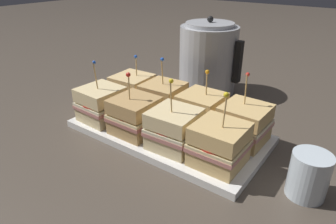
{
  "coord_description": "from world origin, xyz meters",
  "views": [
    {
      "loc": [
        0.4,
        -0.54,
        0.4
      ],
      "look_at": [
        0.0,
        0.0,
        0.07
      ],
      "focal_mm": 32.0,
      "sensor_mm": 36.0,
      "label": 1
    }
  ],
  "objects_px": {
    "sandwich_back_center_left": "(163,99)",
    "sandwich_front_center_right": "(174,129)",
    "sandwich_front_far_left": "(101,104)",
    "serving_platter": "(168,131)",
    "sandwich_back_far_right": "(244,124)",
    "sandwich_back_far_left": "(133,90)",
    "drinking_glass": "(309,175)",
    "kettle_steel": "(208,59)",
    "sandwich_front_far_right": "(219,144)",
    "sandwich_front_center_left": "(135,115)",
    "sandwich_back_center_right": "(201,111)"
  },
  "relations": [
    {
      "from": "sandwich_back_far_left",
      "to": "sandwich_back_center_right",
      "type": "bearing_deg",
      "value": -0.15
    },
    {
      "from": "serving_platter",
      "to": "sandwich_back_center_left",
      "type": "relative_size",
      "value": 3.01
    },
    {
      "from": "sandwich_back_center_left",
      "to": "sandwich_back_center_right",
      "type": "relative_size",
      "value": 1.06
    },
    {
      "from": "sandwich_front_center_left",
      "to": "kettle_steel",
      "type": "xyz_separation_m",
      "value": [
        -0.01,
        0.39,
        0.05
      ]
    },
    {
      "from": "sandwich_front_center_right",
      "to": "serving_platter",
      "type": "bearing_deg",
      "value": 135.75
    },
    {
      "from": "sandwich_front_far_right",
      "to": "sandwich_back_center_left",
      "type": "xyz_separation_m",
      "value": [
        -0.23,
        0.12,
        -0.0
      ]
    },
    {
      "from": "sandwich_front_center_right",
      "to": "sandwich_back_center_right",
      "type": "height_order",
      "value": "sandwich_front_center_right"
    },
    {
      "from": "sandwich_back_far_right",
      "to": "drinking_glass",
      "type": "bearing_deg",
      "value": -27.55
    },
    {
      "from": "serving_platter",
      "to": "sandwich_front_far_left",
      "type": "relative_size",
      "value": 2.97
    },
    {
      "from": "sandwich_front_center_right",
      "to": "kettle_steel",
      "type": "bearing_deg",
      "value": 108.76
    },
    {
      "from": "drinking_glass",
      "to": "sandwich_front_far_right",
      "type": "bearing_deg",
      "value": -170.66
    },
    {
      "from": "sandwich_front_center_left",
      "to": "sandwich_back_far_left",
      "type": "xyz_separation_m",
      "value": [
        -0.12,
        0.12,
        -0.0
      ]
    },
    {
      "from": "sandwich_front_far_right",
      "to": "sandwich_back_far_right",
      "type": "height_order",
      "value": "sandwich_back_far_right"
    },
    {
      "from": "sandwich_front_center_right",
      "to": "sandwich_front_far_right",
      "type": "height_order",
      "value": "sandwich_front_center_right"
    },
    {
      "from": "serving_platter",
      "to": "kettle_steel",
      "type": "xyz_separation_m",
      "value": [
        -0.07,
        0.33,
        0.11
      ]
    },
    {
      "from": "sandwich_front_center_left",
      "to": "kettle_steel",
      "type": "distance_m",
      "value": 0.39
    },
    {
      "from": "sandwich_back_far_left",
      "to": "sandwich_back_far_right",
      "type": "xyz_separation_m",
      "value": [
        0.35,
        -0.0,
        0.0
      ]
    },
    {
      "from": "serving_platter",
      "to": "sandwich_front_center_right",
      "type": "distance_m",
      "value": 0.1
    },
    {
      "from": "sandwich_front_center_left",
      "to": "sandwich_front_center_right",
      "type": "distance_m",
      "value": 0.12
    },
    {
      "from": "serving_platter",
      "to": "sandwich_front_far_left",
      "type": "bearing_deg",
      "value": -160.74
    },
    {
      "from": "sandwich_back_center_left",
      "to": "kettle_steel",
      "type": "distance_m",
      "value": 0.27
    },
    {
      "from": "sandwich_back_center_left",
      "to": "sandwich_front_far_left",
      "type": "bearing_deg",
      "value": -133.71
    },
    {
      "from": "sandwich_front_far_left",
      "to": "drinking_glass",
      "type": "distance_m",
      "value": 0.52
    },
    {
      "from": "sandwich_front_far_left",
      "to": "drinking_glass",
      "type": "xyz_separation_m",
      "value": [
        0.52,
        0.03,
        -0.02
      ]
    },
    {
      "from": "drinking_glass",
      "to": "sandwich_back_far_left",
      "type": "bearing_deg",
      "value": 170.37
    },
    {
      "from": "sandwich_front_center_left",
      "to": "drinking_glass",
      "type": "distance_m",
      "value": 0.4
    },
    {
      "from": "sandwich_front_center_right",
      "to": "sandwich_back_far_right",
      "type": "bearing_deg",
      "value": 44.81
    },
    {
      "from": "sandwich_front_far_right",
      "to": "sandwich_back_far_left",
      "type": "distance_m",
      "value": 0.36
    },
    {
      "from": "serving_platter",
      "to": "sandwich_front_center_left",
      "type": "bearing_deg",
      "value": -133.84
    },
    {
      "from": "sandwich_front_center_right",
      "to": "sandwich_back_center_left",
      "type": "relative_size",
      "value": 1.02
    },
    {
      "from": "sandwich_back_far_left",
      "to": "sandwich_back_center_left",
      "type": "xyz_separation_m",
      "value": [
        0.11,
        0.0,
        0.0
      ]
    },
    {
      "from": "sandwich_back_center_right",
      "to": "sandwich_back_far_right",
      "type": "xyz_separation_m",
      "value": [
        0.12,
        0.0,
        0.0
      ]
    },
    {
      "from": "serving_platter",
      "to": "sandwich_back_far_right",
      "type": "xyz_separation_m",
      "value": [
        0.18,
        0.06,
        0.05
      ]
    },
    {
      "from": "sandwich_back_center_right",
      "to": "drinking_glass",
      "type": "distance_m",
      "value": 0.3
    },
    {
      "from": "sandwich_back_center_right",
      "to": "sandwich_front_center_right",
      "type": "bearing_deg",
      "value": -91.16
    },
    {
      "from": "sandwich_back_far_left",
      "to": "drinking_glass",
      "type": "relative_size",
      "value": 1.67
    },
    {
      "from": "sandwich_front_far_left",
      "to": "sandwich_front_far_right",
      "type": "relative_size",
      "value": 1.01
    },
    {
      "from": "sandwich_front_far_right",
      "to": "sandwich_back_far_right",
      "type": "xyz_separation_m",
      "value": [
        0.01,
        0.12,
        0.0
      ]
    },
    {
      "from": "sandwich_front_center_right",
      "to": "sandwich_back_center_left",
      "type": "distance_m",
      "value": 0.17
    },
    {
      "from": "sandwich_back_center_right",
      "to": "kettle_steel",
      "type": "bearing_deg",
      "value": 116.49
    },
    {
      "from": "sandwich_front_center_left",
      "to": "sandwich_front_far_right",
      "type": "bearing_deg",
      "value": 0.99
    },
    {
      "from": "sandwich_front_center_right",
      "to": "sandwich_back_far_left",
      "type": "height_order",
      "value": "sandwich_front_center_right"
    },
    {
      "from": "sandwich_front_center_left",
      "to": "sandwich_back_far_right",
      "type": "bearing_deg",
      "value": 26.95
    },
    {
      "from": "sandwich_back_far_left",
      "to": "sandwich_front_far_left",
      "type": "bearing_deg",
      "value": -91.43
    },
    {
      "from": "sandwich_back_center_left",
      "to": "serving_platter",
      "type": "bearing_deg",
      "value": -44.97
    },
    {
      "from": "sandwich_front_center_left",
      "to": "sandwich_back_center_right",
      "type": "relative_size",
      "value": 1.02
    },
    {
      "from": "sandwich_back_center_left",
      "to": "sandwich_front_center_right",
      "type": "bearing_deg",
      "value": -44.61
    },
    {
      "from": "sandwich_front_center_right",
      "to": "sandwich_back_far_right",
      "type": "relative_size",
      "value": 1.0
    },
    {
      "from": "sandwich_front_far_right",
      "to": "sandwich_back_far_right",
      "type": "distance_m",
      "value": 0.12
    },
    {
      "from": "sandwich_front_far_right",
      "to": "drinking_glass",
      "type": "height_order",
      "value": "sandwich_front_far_right"
    }
  ]
}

